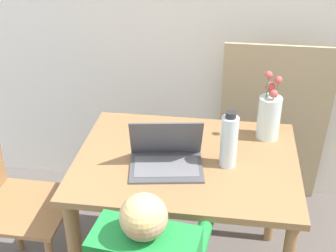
# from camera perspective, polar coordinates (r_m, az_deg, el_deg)

# --- Properties ---
(dining_table) EXTENTS (0.98, 0.76, 0.71)m
(dining_table) POSITION_cam_1_polar(r_m,az_deg,el_deg) (2.14, 2.24, -6.13)
(dining_table) COLOR olive
(dining_table) RESTS_ON ground_plane
(chair_spare) EXTENTS (0.41, 0.41, 0.86)m
(chair_spare) POSITION_cam_1_polar(r_m,az_deg,el_deg) (2.35, -18.42, -9.02)
(chair_spare) COLOR olive
(chair_spare) RESTS_ON ground_plane
(laptop) EXTENTS (0.34, 0.28, 0.22)m
(laptop) POSITION_cam_1_polar(r_m,az_deg,el_deg) (2.01, -0.22, -3.56)
(laptop) COLOR #4C4C51
(laptop) RESTS_ON dining_table
(flower_vase) EXTENTS (0.11, 0.11, 0.34)m
(flower_vase) POSITION_cam_1_polar(r_m,az_deg,el_deg) (2.23, 12.23, 1.37)
(flower_vase) COLOR silver
(flower_vase) RESTS_ON dining_table
(water_bottle) EXTENTS (0.07, 0.07, 0.26)m
(water_bottle) POSITION_cam_1_polar(r_m,az_deg,el_deg) (1.99, 7.45, -1.80)
(water_bottle) COLOR silver
(water_bottle) RESTS_ON dining_table
(cardboard_panel) EXTENTS (0.61, 0.16, 1.05)m
(cardboard_panel) POSITION_cam_1_polar(r_m,az_deg,el_deg) (2.79, 12.63, -0.12)
(cardboard_panel) COLOR tan
(cardboard_panel) RESTS_ON ground_plane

